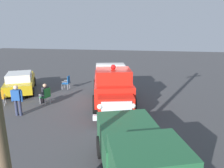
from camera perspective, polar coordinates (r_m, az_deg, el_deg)
The scene contains 9 objects.
ground_plane at distance 13.37m, azimuth -1.06°, elevation -4.52°, with size 60.00×60.00×0.00m, color #424244.
vintage_fire_truck at distance 12.51m, azimuth 0.07°, elevation -0.17°, with size 3.56×6.29×2.59m.
classic_hot_rod at distance 16.40m, azimuth -24.01°, elevation 0.61°, with size 3.66×4.72×1.46m.
parked_pickup at distance 6.26m, azimuth 7.14°, elevation -19.49°, with size 3.26×5.12×1.90m.
lawn_chair_near_truck at distance 13.17m, azimuth -17.77°, elevation -2.89°, with size 0.63×0.63×1.02m.
lawn_chair_by_car at distance 15.96m, azimuth -12.31°, elevation 0.66°, with size 0.51×0.53×1.02m.
lawn_chair_spare at distance 13.95m, azimuth -28.68°, elevation -3.07°, with size 0.66×0.67×1.02m.
spectator_seated at distance 13.23m, azimuth -18.19°, elevation -2.35°, with size 0.63×0.53×1.29m.
spectator_standing at distance 11.90m, azimuth -24.78°, elevation -3.64°, with size 0.65×0.29×1.68m.
Camera 1 is at (-2.38, 12.35, 4.56)m, focal length 33.05 mm.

